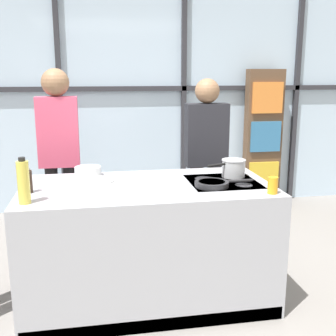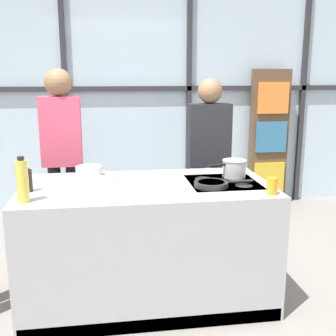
{
  "view_description": "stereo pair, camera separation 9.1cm",
  "coord_description": "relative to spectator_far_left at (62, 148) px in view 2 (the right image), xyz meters",
  "views": [
    {
      "loc": [
        -0.37,
        -3.01,
        1.74
      ],
      "look_at": [
        0.18,
        0.1,
        1.02
      ],
      "focal_mm": 45.0,
      "sensor_mm": 36.0,
      "label": 1
    },
    {
      "loc": [
        -0.28,
        -3.03,
        1.74
      ],
      "look_at": [
        0.18,
        0.1,
        1.02
      ],
      "focal_mm": 45.0,
      "sensor_mm": 36.0,
      "label": 2
    }
  ],
  "objects": [
    {
      "name": "back_window_wall",
      "position": [
        0.7,
        1.43,
        0.35
      ],
      "size": [
        6.4,
        0.1,
        2.8
      ],
      "color": "silver",
      "rests_on": "ground_plane"
    },
    {
      "name": "demo_island",
      "position": [
        0.7,
        -0.92,
        -0.6
      ],
      "size": [
        1.86,
        0.95,
        0.92
      ],
      "color": "#A8AAB2",
      "rests_on": "ground_plane"
    },
    {
      "name": "oil_bottle",
      "position": [
        -0.13,
        -1.23,
        0.01
      ],
      "size": [
        0.08,
        0.08,
        0.3
      ],
      "color": "#E0CC4C",
      "rests_on": "demo_island"
    },
    {
      "name": "white_plate",
      "position": [
        0.33,
        -0.75,
        -0.13
      ],
      "size": [
        0.26,
        0.26,
        0.01
      ],
      "primitive_type": "cylinder",
      "color": "white",
      "rests_on": "demo_island"
    },
    {
      "name": "ground_plane",
      "position": [
        0.7,
        -0.92,
        -1.06
      ],
      "size": [
        18.0,
        18.0,
        0.0
      ],
      "primitive_type": "plane",
      "color": "gray"
    },
    {
      "name": "mixing_bowl",
      "position": [
        0.26,
        -0.56,
        -0.09
      ],
      "size": [
        0.21,
        0.21,
        0.08
      ],
      "color": "silver",
      "rests_on": "demo_island"
    },
    {
      "name": "bookshelf",
      "position": [
        2.51,
        1.25,
        -0.16
      ],
      "size": [
        0.48,
        0.19,
        1.78
      ],
      "color": "brown",
      "rests_on": "ground_plane"
    },
    {
      "name": "spectator_center_left",
      "position": [
        1.4,
        0.0,
        -0.09
      ],
      "size": [
        0.41,
        0.24,
        1.68
      ],
      "rotation": [
        0.0,
        0.0,
        3.14
      ],
      "color": "#47382D",
      "rests_on": "ground_plane"
    },
    {
      "name": "juice_glass_near",
      "position": [
        1.53,
        -1.3,
        -0.08
      ],
      "size": [
        0.07,
        0.07,
        0.12
      ],
      "primitive_type": "cylinder",
      "color": "orange",
      "rests_on": "demo_island"
    },
    {
      "name": "spectator_far_left",
      "position": [
        0.0,
        0.0,
        0.0
      ],
      "size": [
        0.37,
        0.25,
        1.78
      ],
      "rotation": [
        0.0,
        0.0,
        3.14
      ],
      "color": "black",
      "rests_on": "ground_plane"
    },
    {
      "name": "saucepan",
      "position": [
        1.41,
        -0.79,
        -0.06
      ],
      "size": [
        0.34,
        0.2,
        0.14
      ],
      "color": "silver",
      "rests_on": "demo_island"
    },
    {
      "name": "pepper_grinder",
      "position": [
        -0.14,
        -0.98,
        -0.05
      ],
      "size": [
        0.06,
        0.06,
        0.19
      ],
      "color": "#332319",
      "rests_on": "demo_island"
    },
    {
      "name": "frying_pan",
      "position": [
        1.17,
        -1.04,
        -0.12
      ],
      "size": [
        0.45,
        0.25,
        0.04
      ],
      "color": "#232326",
      "rests_on": "demo_island"
    }
  ]
}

